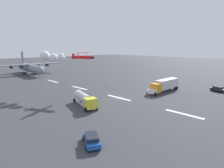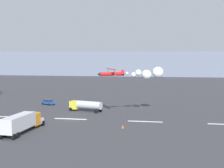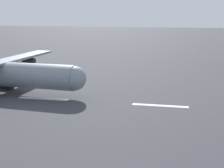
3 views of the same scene
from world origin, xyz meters
The scene contains 11 objects.
ground_plane centered at (0.00, 0.00, 0.00)m, with size 440.00×440.00×0.00m, color #38383D.
runway_stripe_3 centered at (-17.91, 0.00, 0.01)m, with size 8.00×0.90×0.01m, color white.
runway_stripe_4 centered at (0.00, 0.00, 0.01)m, with size 8.00×0.90×0.01m, color white.
runway_stripe_5 centered at (17.91, 0.00, 0.01)m, with size 8.00×0.90×0.01m, color white.
mountain_ridge_distant centered at (0.00, 172.77, 9.45)m, with size 396.00×16.00×18.91m, color slate.
stunt_biplane_red centered at (17.41, 8.70, 10.71)m, with size 16.04×10.22×3.19m.
semi_truck_orange centered at (-5.23, -14.79, 2.11)m, with size 3.52×13.46×3.70m.
fuel_tanker_truck centered at (0.84, 10.83, 1.75)m, with size 9.62×5.22×2.90m.
airport_staff_sedan centered at (-13.77, 20.89, 0.81)m, with size 4.73×3.76×1.52m.
traffic_cone_near centered at (-4.22, -7.45, 0.38)m, with size 0.44×0.44×0.75m, color orange.
traffic_cone_far centered at (13.77, -7.72, 0.38)m, with size 0.44×0.44×0.75m, color orange.
Camera 2 is at (22.81, -72.66, 14.94)m, focal length 51.07 mm.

